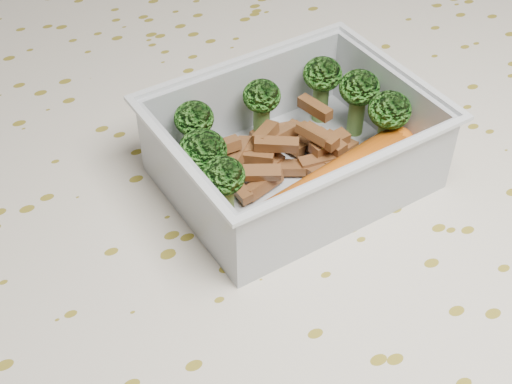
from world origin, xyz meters
name	(u,v)px	position (x,y,z in m)	size (l,w,h in m)	color
dining_table	(250,307)	(0.00, 0.00, 0.67)	(1.40, 0.90, 0.75)	brown
tablecloth	(250,261)	(0.00, 0.00, 0.72)	(1.46, 0.96, 0.19)	beige
lunch_container	(294,155)	(0.04, 0.02, 0.78)	(0.18, 0.14, 0.06)	silver
broccoli_florets	(283,120)	(0.04, 0.04, 0.79)	(0.15, 0.09, 0.05)	#608C3F
meat_pile	(284,150)	(0.04, 0.03, 0.77)	(0.11, 0.06, 0.03)	brown
sausage	(330,186)	(0.05, -0.01, 0.77)	(0.15, 0.05, 0.03)	#D05B12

